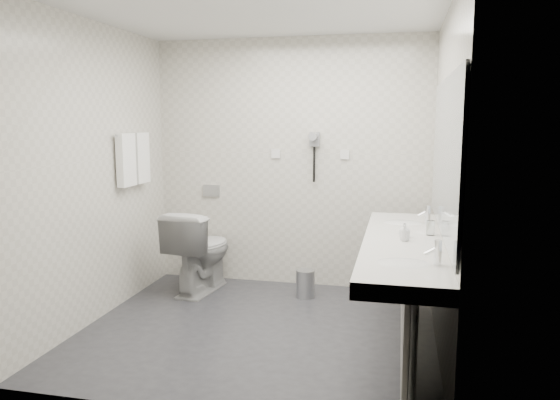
# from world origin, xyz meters

# --- Properties ---
(floor) EXTENTS (2.80, 2.80, 0.00)m
(floor) POSITION_xyz_m (0.00, 0.00, 0.00)
(floor) COLOR #29292E
(floor) RESTS_ON ground
(ceiling) EXTENTS (2.80, 2.80, 0.00)m
(ceiling) POSITION_xyz_m (0.00, 0.00, 2.50)
(ceiling) COLOR silver
(ceiling) RESTS_ON wall_back
(wall_back) EXTENTS (2.80, 0.00, 2.80)m
(wall_back) POSITION_xyz_m (0.00, 1.30, 1.25)
(wall_back) COLOR beige
(wall_back) RESTS_ON floor
(wall_front) EXTENTS (2.80, 0.00, 2.80)m
(wall_front) POSITION_xyz_m (0.00, -1.30, 1.25)
(wall_front) COLOR beige
(wall_front) RESTS_ON floor
(wall_left) EXTENTS (0.00, 2.60, 2.60)m
(wall_left) POSITION_xyz_m (-1.40, 0.00, 1.25)
(wall_left) COLOR beige
(wall_left) RESTS_ON floor
(wall_right) EXTENTS (0.00, 2.60, 2.60)m
(wall_right) POSITION_xyz_m (1.40, 0.00, 1.25)
(wall_right) COLOR beige
(wall_right) RESTS_ON floor
(vanity_counter) EXTENTS (0.55, 2.20, 0.10)m
(vanity_counter) POSITION_xyz_m (1.12, -0.20, 0.80)
(vanity_counter) COLOR silver
(vanity_counter) RESTS_ON floor
(vanity_panel) EXTENTS (0.03, 2.15, 0.75)m
(vanity_panel) POSITION_xyz_m (1.15, -0.20, 0.38)
(vanity_panel) COLOR gray
(vanity_panel) RESTS_ON floor
(vanity_post_near) EXTENTS (0.06, 0.06, 0.75)m
(vanity_post_near) POSITION_xyz_m (1.18, -1.24, 0.38)
(vanity_post_near) COLOR silver
(vanity_post_near) RESTS_ON floor
(vanity_post_far) EXTENTS (0.06, 0.06, 0.75)m
(vanity_post_far) POSITION_xyz_m (1.18, 0.84, 0.38)
(vanity_post_far) COLOR silver
(vanity_post_far) RESTS_ON floor
(mirror) EXTENTS (0.02, 2.20, 1.05)m
(mirror) POSITION_xyz_m (1.39, -0.20, 1.45)
(mirror) COLOR #B2BCC6
(mirror) RESTS_ON wall_right
(basin_near) EXTENTS (0.40, 0.31, 0.05)m
(basin_near) POSITION_xyz_m (1.12, -0.85, 0.83)
(basin_near) COLOR silver
(basin_near) RESTS_ON vanity_counter
(basin_far) EXTENTS (0.40, 0.31, 0.05)m
(basin_far) POSITION_xyz_m (1.12, 0.45, 0.83)
(basin_far) COLOR silver
(basin_far) RESTS_ON vanity_counter
(faucet_near) EXTENTS (0.04, 0.04, 0.15)m
(faucet_near) POSITION_xyz_m (1.32, -0.85, 0.92)
(faucet_near) COLOR silver
(faucet_near) RESTS_ON vanity_counter
(faucet_far) EXTENTS (0.04, 0.04, 0.15)m
(faucet_far) POSITION_xyz_m (1.32, 0.45, 0.92)
(faucet_far) COLOR silver
(faucet_far) RESTS_ON vanity_counter
(soap_bottle_a) EXTENTS (0.07, 0.07, 0.11)m
(soap_bottle_a) POSITION_xyz_m (1.14, -0.24, 0.90)
(soap_bottle_a) COLOR silver
(soap_bottle_a) RESTS_ON vanity_counter
(soap_bottle_b) EXTENTS (0.12, 0.12, 0.11)m
(soap_bottle_b) POSITION_xyz_m (1.13, -0.13, 0.90)
(soap_bottle_b) COLOR silver
(soap_bottle_b) RESTS_ON vanity_counter
(soap_bottle_c) EXTENTS (0.05, 0.05, 0.11)m
(soap_bottle_c) POSITION_xyz_m (1.13, -0.26, 0.91)
(soap_bottle_c) COLOR silver
(soap_bottle_c) RESTS_ON vanity_counter
(glass_left) EXTENTS (0.06, 0.06, 0.11)m
(glass_left) POSITION_xyz_m (1.32, -0.01, 0.91)
(glass_left) COLOR silver
(glass_left) RESTS_ON vanity_counter
(toilet) EXTENTS (0.57, 0.87, 0.82)m
(toilet) POSITION_xyz_m (-0.82, 0.85, 0.41)
(toilet) COLOR silver
(toilet) RESTS_ON floor
(flush_plate) EXTENTS (0.18, 0.02, 0.12)m
(flush_plate) POSITION_xyz_m (-0.85, 1.29, 0.95)
(flush_plate) COLOR #B2B5BA
(flush_plate) RESTS_ON wall_back
(pedal_bin) EXTENTS (0.22, 0.22, 0.25)m
(pedal_bin) POSITION_xyz_m (0.24, 0.88, 0.13)
(pedal_bin) COLOR #B2B5BA
(pedal_bin) RESTS_ON floor
(bin_lid) EXTENTS (0.18, 0.18, 0.02)m
(bin_lid) POSITION_xyz_m (0.24, 0.88, 0.26)
(bin_lid) COLOR #B2B5BA
(bin_lid) RESTS_ON pedal_bin
(towel_rail) EXTENTS (0.02, 0.62, 0.02)m
(towel_rail) POSITION_xyz_m (-1.35, 0.55, 1.55)
(towel_rail) COLOR silver
(towel_rail) RESTS_ON wall_left
(towel_near) EXTENTS (0.07, 0.24, 0.48)m
(towel_near) POSITION_xyz_m (-1.34, 0.41, 1.33)
(towel_near) COLOR white
(towel_near) RESTS_ON towel_rail
(towel_far) EXTENTS (0.07, 0.24, 0.48)m
(towel_far) POSITION_xyz_m (-1.34, 0.69, 1.33)
(towel_far) COLOR white
(towel_far) RESTS_ON towel_rail
(dryer_cradle) EXTENTS (0.10, 0.04, 0.14)m
(dryer_cradle) POSITION_xyz_m (0.25, 1.27, 1.50)
(dryer_cradle) COLOR gray
(dryer_cradle) RESTS_ON wall_back
(dryer_barrel) EXTENTS (0.08, 0.14, 0.08)m
(dryer_barrel) POSITION_xyz_m (0.25, 1.20, 1.53)
(dryer_barrel) COLOR gray
(dryer_barrel) RESTS_ON dryer_cradle
(dryer_cord) EXTENTS (0.02, 0.02, 0.35)m
(dryer_cord) POSITION_xyz_m (0.25, 1.26, 1.25)
(dryer_cord) COLOR black
(dryer_cord) RESTS_ON dryer_cradle
(switch_plate_a) EXTENTS (0.09, 0.02, 0.09)m
(switch_plate_a) POSITION_xyz_m (-0.15, 1.29, 1.35)
(switch_plate_a) COLOR silver
(switch_plate_a) RESTS_ON wall_back
(switch_plate_b) EXTENTS (0.09, 0.02, 0.09)m
(switch_plate_b) POSITION_xyz_m (0.55, 1.29, 1.35)
(switch_plate_b) COLOR silver
(switch_plate_b) RESTS_ON wall_back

